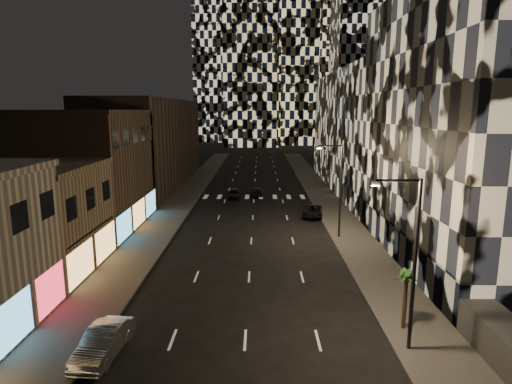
{
  "coord_description": "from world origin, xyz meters",
  "views": [
    {
      "loc": [
        0.77,
        -10.48,
        12.45
      ],
      "look_at": [
        0.5,
        22.75,
        6.0
      ],
      "focal_mm": 30.0,
      "sensor_mm": 36.0,
      "label": 1
    }
  ],
  "objects_px": {
    "car_dark_rightlane": "(312,211)",
    "streetlight_far": "(338,184)",
    "car_silver_parked": "(103,342)",
    "streetlight_near": "(411,253)",
    "car_dark_oncoming": "(258,192)",
    "palm_tree": "(406,280)",
    "car_dark_midlane": "(234,194)"
  },
  "relations": [
    {
      "from": "streetlight_near",
      "to": "car_dark_midlane",
      "type": "relative_size",
      "value": 2.22
    },
    {
      "from": "streetlight_far",
      "to": "car_dark_rightlane",
      "type": "bearing_deg",
      "value": 99.24
    },
    {
      "from": "palm_tree",
      "to": "car_dark_rightlane",
      "type": "bearing_deg",
      "value": 94.41
    },
    {
      "from": "car_dark_midlane",
      "to": "palm_tree",
      "type": "height_order",
      "value": "palm_tree"
    },
    {
      "from": "streetlight_near",
      "to": "car_dark_oncoming",
      "type": "bearing_deg",
      "value": 100.9
    },
    {
      "from": "car_dark_midlane",
      "to": "palm_tree",
      "type": "relative_size",
      "value": 1.16
    },
    {
      "from": "streetlight_far",
      "to": "car_silver_parked",
      "type": "relative_size",
      "value": 1.96
    },
    {
      "from": "streetlight_near",
      "to": "car_dark_rightlane",
      "type": "relative_size",
      "value": 1.84
    },
    {
      "from": "palm_tree",
      "to": "streetlight_near",
      "type": "bearing_deg",
      "value": -107.25
    },
    {
      "from": "streetlight_far",
      "to": "car_dark_rightlane",
      "type": "distance_m",
      "value": 9.64
    },
    {
      "from": "palm_tree",
      "to": "car_dark_oncoming",
      "type": "bearing_deg",
      "value": 102.43
    },
    {
      "from": "car_dark_midlane",
      "to": "streetlight_near",
      "type": "bearing_deg",
      "value": -72.93
    },
    {
      "from": "palm_tree",
      "to": "streetlight_far",
      "type": "bearing_deg",
      "value": 92.13
    },
    {
      "from": "streetlight_far",
      "to": "car_dark_oncoming",
      "type": "xyz_separation_m",
      "value": [
        -7.85,
        20.8,
        -4.76
      ]
    },
    {
      "from": "car_dark_oncoming",
      "to": "palm_tree",
      "type": "relative_size",
      "value": 1.17
    },
    {
      "from": "car_dark_oncoming",
      "to": "palm_tree",
      "type": "xyz_separation_m",
      "value": [
        8.52,
        -38.66,
        2.44
      ]
    },
    {
      "from": "streetlight_near",
      "to": "car_dark_rightlane",
      "type": "height_order",
      "value": "streetlight_near"
    },
    {
      "from": "streetlight_far",
      "to": "car_dark_midlane",
      "type": "bearing_deg",
      "value": 120.53
    },
    {
      "from": "streetlight_far",
      "to": "car_dark_oncoming",
      "type": "bearing_deg",
      "value": 110.69
    },
    {
      "from": "car_dark_midlane",
      "to": "car_dark_oncoming",
      "type": "bearing_deg",
      "value": 30.61
    },
    {
      "from": "car_dark_oncoming",
      "to": "palm_tree",
      "type": "distance_m",
      "value": 39.66
    },
    {
      "from": "car_dark_oncoming",
      "to": "streetlight_near",
      "type": "bearing_deg",
      "value": 101.8
    },
    {
      "from": "car_dark_rightlane",
      "to": "palm_tree",
      "type": "relative_size",
      "value": 1.4
    },
    {
      "from": "streetlight_far",
      "to": "car_dark_oncoming",
      "type": "distance_m",
      "value": 22.74
    },
    {
      "from": "car_dark_midlane",
      "to": "car_dark_rightlane",
      "type": "bearing_deg",
      "value": -46.15
    },
    {
      "from": "streetlight_near",
      "to": "car_dark_midlane",
      "type": "bearing_deg",
      "value": 106.0
    },
    {
      "from": "car_dark_rightlane",
      "to": "streetlight_near",
      "type": "bearing_deg",
      "value": -79.31
    },
    {
      "from": "car_dark_midlane",
      "to": "car_dark_oncoming",
      "type": "distance_m",
      "value": 3.8
    },
    {
      "from": "streetlight_near",
      "to": "car_silver_parked",
      "type": "xyz_separation_m",
      "value": [
        -15.55,
        -0.62,
        -4.6
      ]
    },
    {
      "from": "streetlight_far",
      "to": "car_dark_rightlane",
      "type": "xyz_separation_m",
      "value": [
        -1.35,
        8.33,
        -4.67
      ]
    },
    {
      "from": "car_silver_parked",
      "to": "palm_tree",
      "type": "relative_size",
      "value": 1.31
    },
    {
      "from": "car_dark_rightlane",
      "to": "streetlight_far",
      "type": "bearing_deg",
      "value": -72.81
    }
  ]
}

